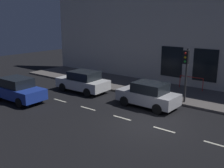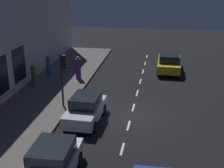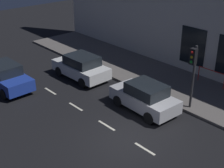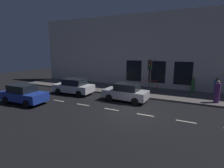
# 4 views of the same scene
# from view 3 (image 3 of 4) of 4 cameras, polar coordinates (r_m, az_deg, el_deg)

# --- Properties ---
(ground_plane) EXTENTS (60.00, 60.00, 0.00)m
(ground_plane) POSITION_cam_3_polar(r_m,az_deg,el_deg) (15.50, 2.99, -9.58)
(ground_plane) COLOR black
(sidewalk) EXTENTS (4.50, 32.00, 0.15)m
(sidewalk) POSITION_cam_3_polar(r_m,az_deg,el_deg) (19.79, 16.01, -2.16)
(sidewalk) COLOR #5B5654
(sidewalk) RESTS_ON ground
(lane_centre_line) EXTENTS (0.12, 27.20, 0.01)m
(lane_centre_line) POSITION_cam_3_polar(r_m,az_deg,el_deg) (14.94, 5.73, -11.16)
(lane_centre_line) COLOR beige
(lane_centre_line) RESTS_ON ground
(traffic_light) EXTENTS (0.47, 0.32, 3.47)m
(traffic_light) POSITION_cam_3_polar(r_m,az_deg,el_deg) (17.19, 13.93, 3.16)
(traffic_light) COLOR #2D2D30
(traffic_light) RESTS_ON sidewalk
(parked_car_0) EXTENTS (1.87, 3.97, 1.58)m
(parked_car_0) POSITION_cam_3_polar(r_m,az_deg,el_deg) (20.93, -18.00, 1.26)
(parked_car_0) COLOR #1E389E
(parked_car_0) RESTS_ON ground
(parked_car_1) EXTENTS (2.01, 4.06, 1.58)m
(parked_car_1) POSITION_cam_3_polar(r_m,az_deg,el_deg) (21.43, -5.39, 2.99)
(parked_car_1) COLOR silver
(parked_car_1) RESTS_ON ground
(parked_car_3) EXTENTS (1.93, 3.88, 1.58)m
(parked_car_3) POSITION_cam_3_polar(r_m,az_deg,el_deg) (17.54, 5.73, -2.26)
(parked_car_3) COLOR #B7B7BC
(parked_car_3) RESTS_ON ground
(red_railing) EXTENTS (0.05, 1.85, 0.97)m
(red_railing) POSITION_cam_3_polar(r_m,az_deg,el_deg) (20.97, 16.91, 1.66)
(red_railing) COLOR red
(red_railing) RESTS_ON sidewalk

